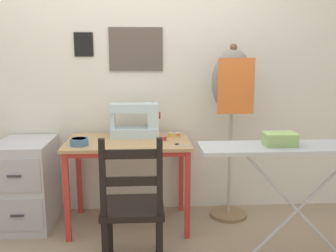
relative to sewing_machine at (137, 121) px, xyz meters
name	(u,v)px	position (x,y,z in m)	size (l,w,h in m)	color
ground_plane	(128,242)	(-0.07, -0.42, -0.85)	(14.00, 14.00, 0.00)	gray
wall_back	(129,68)	(-0.07, 0.24, 0.42)	(10.00, 0.07, 2.55)	silver
sewing_table	(128,152)	(-0.07, -0.14, -0.23)	(0.98, 0.60, 0.72)	tan
sewing_machine	(137,121)	(0.00, 0.00, 0.00)	(0.41, 0.18, 0.31)	silver
fabric_bowl	(79,142)	(-0.43, -0.27, -0.10)	(0.14, 0.14, 0.05)	teal
scissors	(180,145)	(0.33, -0.29, -0.13)	(0.11, 0.10, 0.01)	silver
thread_spool_near_machine	(165,139)	(0.22, -0.16, -0.11)	(0.04, 0.04, 0.04)	red
thread_spool_mid_table	(171,135)	(0.28, -0.02, -0.11)	(0.04, 0.04, 0.04)	yellow
thread_spool_far_edge	(178,135)	(0.33, -0.02, -0.11)	(0.04, 0.04, 0.04)	orange
wooden_chair	(133,208)	(-0.02, -0.78, -0.43)	(0.40, 0.38, 0.91)	black
filing_cabinet	(27,184)	(-0.91, -0.07, -0.50)	(0.42, 0.56, 0.71)	#B7B7BC
dress_form	(232,92)	(0.78, -0.01, 0.24)	(0.34, 0.32, 1.48)	#846647
ironing_board	(301,153)	(1.04, -0.84, -0.06)	(1.28, 0.30, 0.85)	#ADB2B7
storage_box	(280,139)	(0.90, -0.84, 0.03)	(0.20, 0.14, 0.08)	#8EB266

